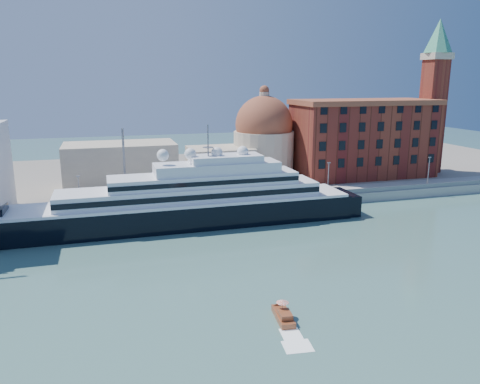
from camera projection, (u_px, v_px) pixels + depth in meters
name	position (u px, v px, depth m)	size (l,w,h in m)	color
ground	(253.00, 259.00, 82.97)	(400.00, 400.00, 0.00)	#3D6965
quay	(211.00, 204.00, 114.40)	(180.00, 10.00, 2.50)	gray
land	(183.00, 174.00, 152.72)	(260.00, 72.00, 2.00)	slate
quay_fence	(215.00, 201.00, 109.77)	(180.00, 0.10, 1.20)	slate
superyacht	(172.00, 207.00, 100.40)	(84.98, 11.78, 25.40)	black
water_taxi	(283.00, 315.00, 61.62)	(2.52, 5.86, 2.70)	brown
warehouse	(363.00, 138.00, 142.54)	(43.00, 19.00, 23.25)	maroon
campanile	(434.00, 87.00, 145.63)	(8.40, 8.40, 47.00)	maroon
church	(213.00, 151.00, 136.03)	(66.00, 18.00, 25.50)	beige
lamp_posts	(158.00, 174.00, 107.31)	(120.80, 2.40, 18.00)	slate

